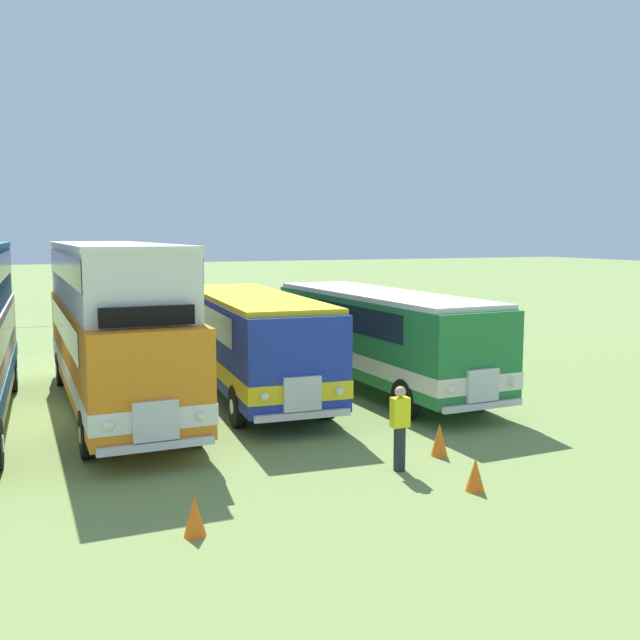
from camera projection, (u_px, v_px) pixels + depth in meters
name	position (u px, v px, depth m)	size (l,w,h in m)	color
ground_plane	(40.00, 418.00, 18.51)	(200.00, 200.00, 0.00)	#7A934C
bus_fourth_in_row	(113.00, 318.00, 19.26)	(2.80, 11.73, 4.49)	orange
bus_fifth_in_row	(251.00, 337.00, 20.89)	(3.05, 9.85, 2.99)	#1E339E
bus_sixth_in_row	(379.00, 332.00, 21.86)	(2.97, 10.33, 2.99)	#237538
cone_near_end	(439.00, 439.00, 15.35)	(0.36, 0.36, 0.72)	orange
cone_mid_row	(195.00, 516.00, 11.27)	(0.36, 0.36, 0.67)	orange
cone_far_end	(475.00, 475.00, 13.26)	(0.36, 0.36, 0.62)	orange
marshal_person	(400.00, 427.00, 14.34)	(0.36, 0.24, 1.73)	#23232D
rope_fence_line	(34.00, 333.00, 29.45)	(25.54, 0.08, 1.05)	#8C704C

